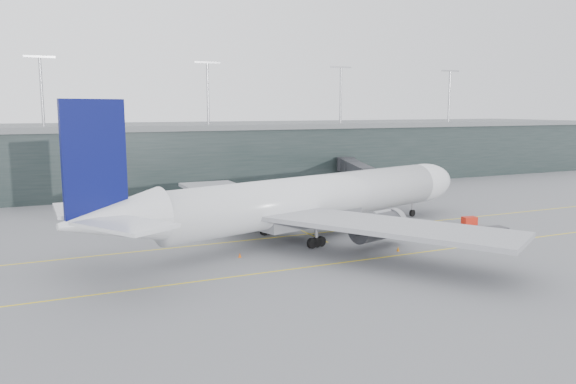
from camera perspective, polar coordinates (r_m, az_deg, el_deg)
name	(u,v)px	position (r m, az deg, el deg)	size (l,w,h in m)	color
ground	(268,232)	(86.87, -2.00, -4.05)	(320.00, 320.00, 0.00)	slate
taxiline_a	(279,237)	(83.28, -0.94, -4.59)	(160.00, 0.25, 0.02)	yellow
taxiline_b	(331,264)	(69.37, 4.40, -7.30)	(160.00, 0.25, 0.02)	yellow
taxiline_lead_main	(252,208)	(106.91, -3.64, -1.68)	(0.25, 60.00, 0.02)	yellow
terminal	(178,155)	(140.61, -11.14, 3.75)	(240.00, 36.00, 29.00)	#1D2726
main_aircraft	(311,200)	(82.49, 2.37, -0.78)	(69.66, 64.04, 19.87)	silver
jet_bridge	(350,171)	(121.64, 6.27, 2.08)	(18.82, 45.62, 7.19)	#28282C
gse_cart	(469,221)	(95.34, 17.94, -2.82)	(2.43, 1.75, 1.53)	red
baggage_dolly	(496,228)	(94.49, 20.41, -3.45)	(3.07, 2.45, 0.31)	#38383D
uld_a	(210,218)	(93.48, -7.96, -2.60)	(2.44, 2.14, 1.91)	#3E3F44
uld_b	(224,216)	(95.06, -6.53, -2.48)	(2.23, 2.05, 1.64)	#3E3F44
uld_c	(252,213)	(97.41, -3.70, -2.12)	(2.39, 2.14, 1.82)	#3E3F44
cone_nose	(469,219)	(99.63, 17.88, -2.64)	(0.42, 0.42, 0.67)	#FC490E
cone_wing_stbd	(398,249)	(76.51, 11.12, -5.70)	(0.40, 0.40, 0.63)	orange
cone_wing_port	(289,213)	(100.10, 0.12, -2.16)	(0.45, 0.45, 0.72)	#EC590D
cone_tail	(240,255)	(72.29, -4.92, -6.40)	(0.41, 0.41, 0.65)	#D04F0B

